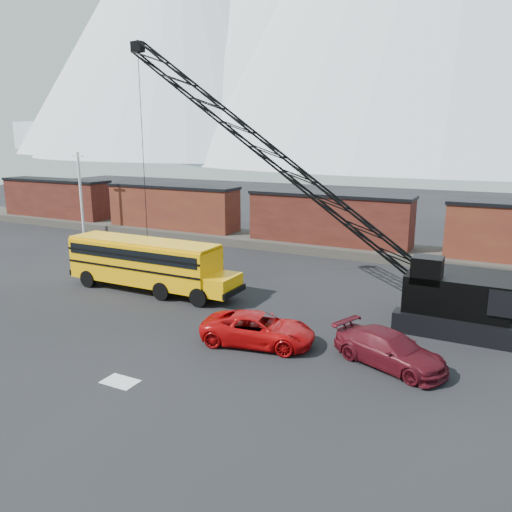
% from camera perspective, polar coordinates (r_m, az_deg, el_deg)
% --- Properties ---
extents(ground, '(160.00, 160.00, 0.00)m').
position_cam_1_polar(ground, '(23.83, -9.63, -9.79)').
color(ground, black).
rests_on(ground, ground).
extents(gravel_berm, '(120.00, 5.00, 0.70)m').
position_cam_1_polar(gravel_berm, '(42.57, 8.26, 1.07)').
color(gravel_berm, '#4A453D').
rests_on(gravel_berm, ground).
extents(boxcar_west_far, '(13.70, 3.10, 4.17)m').
position_cam_1_polar(boxcar_west_far, '(60.44, -21.84, 6.18)').
color(boxcar_west_far, '#521E17').
rests_on(boxcar_west_far, gravel_berm).
extents(boxcar_west_near, '(13.70, 3.10, 4.17)m').
position_cam_1_polar(boxcar_west_near, '(49.58, -9.47, 5.59)').
color(boxcar_west_near, '#4E1B16').
rests_on(boxcar_west_near, gravel_berm).
extents(boxcar_mid, '(13.70, 3.10, 4.17)m').
position_cam_1_polar(boxcar_mid, '(42.13, 8.37, 4.28)').
color(boxcar_mid, '#521E17').
rests_on(boxcar_mid, gravel_berm).
extents(utility_pole, '(1.40, 0.24, 8.00)m').
position_cam_1_polar(utility_pole, '(51.73, -19.40, 6.88)').
color(utility_pole, silver).
rests_on(utility_pole, ground).
extents(snow_patch, '(1.40, 0.90, 0.02)m').
position_cam_1_polar(snow_patch, '(20.76, -15.26, -13.68)').
color(snow_patch, silver).
rests_on(snow_patch, ground).
extents(school_bus, '(11.65, 2.65, 3.19)m').
position_cam_1_polar(school_bus, '(31.43, -12.23, -0.76)').
color(school_bus, '#EFA405').
rests_on(school_bus, ground).
extents(red_pickup, '(5.57, 3.32, 1.45)m').
position_cam_1_polar(red_pickup, '(23.15, 0.27, -8.35)').
color(red_pickup, '#B5080A').
rests_on(red_pickup, ground).
extents(maroon_suv, '(5.33, 3.67, 1.43)m').
position_cam_1_polar(maroon_suv, '(21.80, 15.04, -10.28)').
color(maroon_suv, '#4E0D16').
rests_on(maroon_suv, ground).
extents(crawler_crane, '(21.80, 4.20, 14.98)m').
position_cam_1_polar(crawler_crane, '(27.69, 3.11, 10.52)').
color(crawler_crane, black).
rests_on(crawler_crane, ground).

